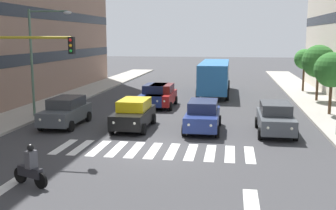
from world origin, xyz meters
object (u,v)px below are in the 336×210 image
at_px(motorcycle_with_rider, 30,169).
at_px(car_row2_1, 155,95).
at_px(car_3, 66,111).
at_px(traffic_light_gantry, 6,71).
at_px(car_2, 134,114).
at_px(car_0, 275,118).
at_px(street_tree_2, 319,61).
at_px(car_row2_0, 162,95).
at_px(street_lamp_right, 38,51).
at_px(street_tree_3, 304,59).
at_px(bus_behind_traffic, 215,74).
at_px(street_lamp_left, 332,47).
at_px(car_1, 203,115).
at_px(street_tree_1, 332,70).

bearing_deg(motorcycle_with_rider, car_row2_1, -94.33).
xyz_separation_m(car_3, traffic_light_gantry, (0.57, 5.33, 2.86)).
bearing_deg(car_2, car_0, 180.00).
distance_m(car_0, car_2, 8.06).
distance_m(traffic_light_gantry, street_tree_2, 24.35).
height_order(motorcycle_with_rider, traffic_light_gantry, traffic_light_gantry).
bearing_deg(car_3, motorcycle_with_rider, 105.72).
height_order(car_3, car_row2_0, same).
distance_m(motorcycle_with_rider, traffic_light_gantry, 6.40).
distance_m(traffic_light_gantry, street_lamp_right, 7.49).
xyz_separation_m(car_row2_1, motorcycle_with_rider, (1.31, 17.29, -0.24)).
relative_size(car_3, street_tree_3, 1.10).
xyz_separation_m(car_2, motorcycle_with_rider, (1.48, 9.69, -0.24)).
bearing_deg(car_row2_0, bus_behind_traffic, -115.61).
xyz_separation_m(street_lamp_left, street_lamp_right, (17.46, -2.41, -0.43)).
bearing_deg(street_tree_3, car_2, 55.01).
height_order(car_0, car_row2_0, same).
bearing_deg(street_tree_2, car_1, 54.13).
bearing_deg(car_row2_1, traffic_light_gantry, 70.04).
xyz_separation_m(car_3, street_lamp_left, (-14.95, 0.54, 3.95)).
height_order(motorcycle_with_rider, street_lamp_right, street_lamp_right).
bearing_deg(car_2, motorcycle_with_rider, 81.32).
relative_size(car_row2_0, traffic_light_gantry, 0.81).
distance_m(car_3, car_row2_1, 8.50).
height_order(motorcycle_with_rider, street_tree_3, street_tree_3).
bearing_deg(car_2, street_lamp_right, -16.61).
distance_m(car_1, car_3, 8.28).
bearing_deg(street_tree_3, street_lamp_left, 84.61).
xyz_separation_m(car_1, street_tree_2, (-8.52, -11.79, 2.45)).
relative_size(car_2, bus_behind_traffic, 0.42).
xyz_separation_m(car_3, street_tree_3, (-16.66, -17.59, 2.30)).
bearing_deg(bus_behind_traffic, street_lamp_left, 112.99).
xyz_separation_m(bus_behind_traffic, street_lamp_right, (10.79, 13.32, 2.54)).
bearing_deg(car_1, street_tree_1, -145.55).
xyz_separation_m(car_1, bus_behind_traffic, (0.00, -15.25, 0.97)).
relative_size(bus_behind_traffic, street_tree_1, 2.51).
relative_size(street_lamp_left, street_tree_1, 1.82).
distance_m(car_row2_1, street_tree_3, 16.31).
xyz_separation_m(traffic_light_gantry, street_tree_3, (-17.23, -22.92, -0.55)).
distance_m(car_0, car_row2_0, 10.86).
height_order(car_3, traffic_light_gantry, traffic_light_gantry).
distance_m(car_row2_0, motorcycle_with_rider, 17.42).
bearing_deg(street_lamp_left, car_1, -4.13).
height_order(motorcycle_with_rider, street_tree_2, street_tree_2).
bearing_deg(street_lamp_right, motorcycle_with_rider, 114.29).
bearing_deg(car_0, car_2, -0.00).
distance_m(car_row2_1, street_lamp_right, 9.33).
xyz_separation_m(car_0, car_row2_0, (7.72, -7.63, 0.00)).
xyz_separation_m(car_2, car_3, (4.24, -0.15, 0.00)).
bearing_deg(street_tree_2, motorcycle_with_rider, 56.95).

